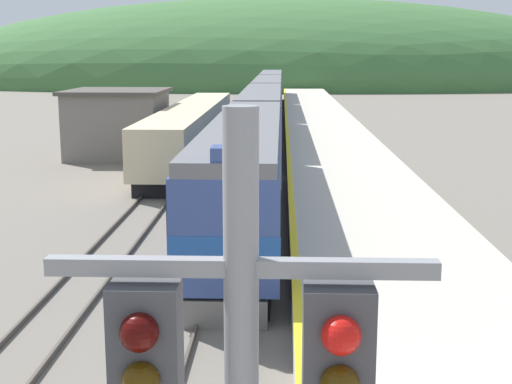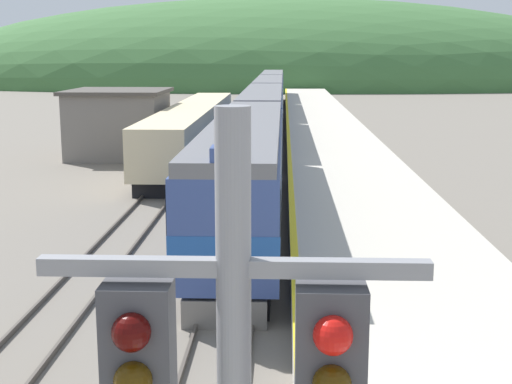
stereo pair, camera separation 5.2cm
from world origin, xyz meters
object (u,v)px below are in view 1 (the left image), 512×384
at_px(express_train_lead_car, 245,171).
at_px(carriage_fourth, 271,87).
at_px(carriage_second, 262,118).
at_px(siding_train, 193,130).
at_px(carriage_third, 268,98).

distance_m(express_train_lead_car, carriage_fourth, 67.32).
relative_size(carriage_second, siding_train, 0.72).
relative_size(express_train_lead_car, siding_train, 0.73).
bearing_deg(express_train_lead_car, carriage_fourth, 90.00).
bearing_deg(carriage_third, carriage_fourth, 90.00).
bearing_deg(siding_train, express_train_lead_car, -77.12).
xyz_separation_m(carriage_fourth, siding_train, (-4.58, -47.27, -0.58)).
xyz_separation_m(express_train_lead_car, carriage_fourth, (0.00, 67.32, -0.01)).
height_order(express_train_lead_car, carriage_third, express_train_lead_car).
relative_size(carriage_second, carriage_third, 1.00).
bearing_deg(siding_train, carriage_fourth, 84.46).
height_order(express_train_lead_car, carriage_fourth, express_train_lead_car).
relative_size(carriage_second, carriage_fourth, 1.00).
bearing_deg(carriage_second, carriage_third, 90.00).
distance_m(express_train_lead_car, carriage_second, 22.69).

